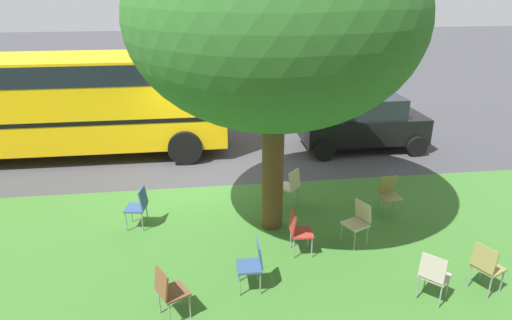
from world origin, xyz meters
The scene contains 14 objects.
ground centered at (0.00, 0.00, 0.00)m, with size 80.00×80.00×0.00m, color #424247.
grass_verge centered at (0.00, 3.20, 0.00)m, with size 48.00×6.00×0.01m, color #3D752D.
street_tree centered at (-1.49, 2.31, 4.19)m, with size 5.34×5.34×6.17m.
chair_0 centered at (-2.05, 1.44, 0.52)m, with size 0.59×0.59×0.88m.
chair_1 centered at (-0.84, 4.33, 0.52)m, with size 0.43×0.42×0.88m.
chair_2 centered at (-1.80, 3.40, 0.52)m, with size 0.44×0.44×0.88m.
chair_3 centered at (0.51, 4.87, 0.52)m, with size 0.56×0.56×0.88m.
chair_4 centered at (-3.04, 3.20, 0.52)m, with size 0.56×0.55×0.88m.
chair_5 centered at (-4.12, 2.14, 0.52)m, with size 0.46×0.46×0.88m.
chair_6 centered at (-4.60, 4.91, 0.52)m, with size 0.55×0.55×0.88m.
chair_7 centered at (1.26, 2.00, 0.52)m, with size 0.49×0.48×0.88m.
chair_8 centered at (-3.63, 5.02, 0.52)m, with size 0.59×0.59×0.88m.
parked_car centered at (-5.04, -2.03, 0.84)m, with size 3.70×1.92×1.65m.
school_bus centered at (4.36, -2.70, 1.76)m, with size 10.40×2.80×2.88m.
Camera 1 is at (-0.07, 10.50, 4.81)m, focal length 31.36 mm.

